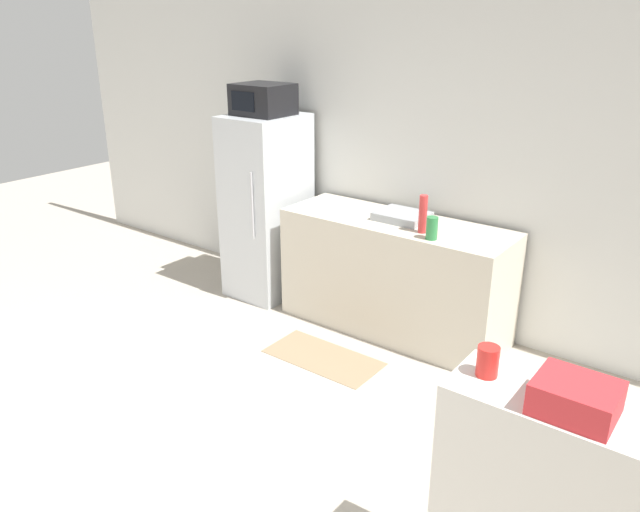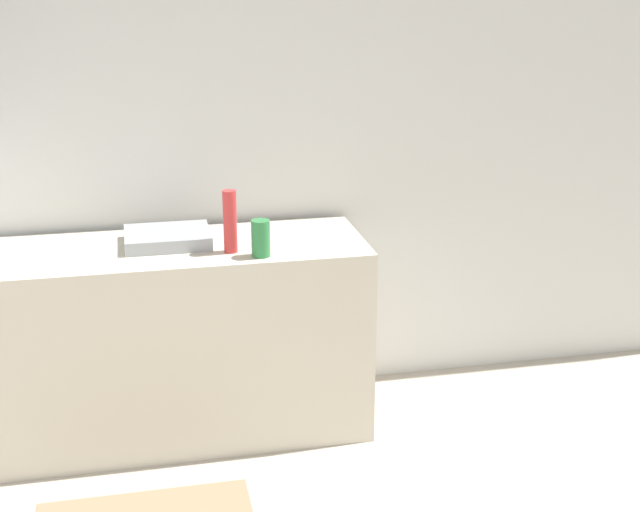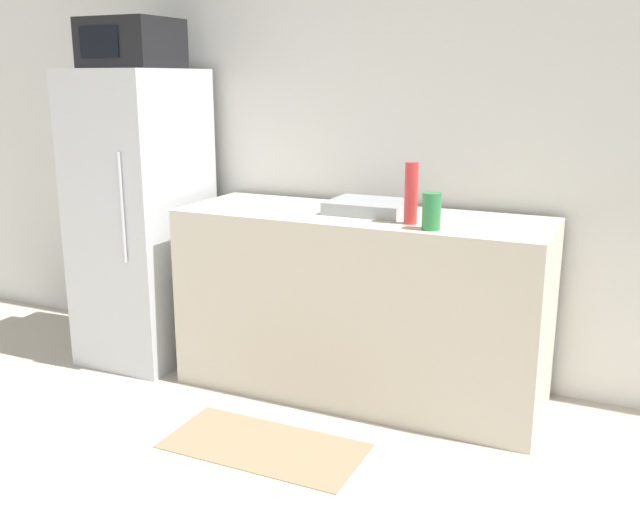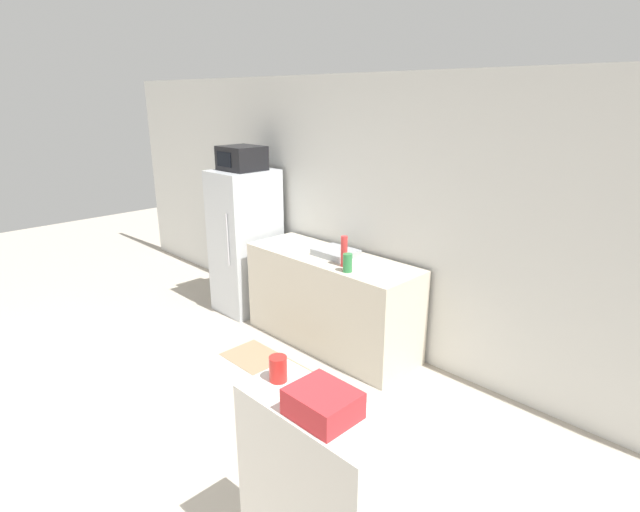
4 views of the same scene
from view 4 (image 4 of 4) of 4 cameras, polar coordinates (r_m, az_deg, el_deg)
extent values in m
cube|color=silver|center=(5.10, 2.68, 5.40)|extent=(8.00, 0.06, 2.60)
cube|color=silver|center=(5.75, -8.48, 1.64)|extent=(0.57, 0.67, 1.62)
cylinder|color=#B7B7BC|center=(5.40, -10.52, 1.81)|extent=(0.02, 0.02, 0.57)
cube|color=black|center=(5.56, -8.93, 10.99)|extent=(0.45, 0.39, 0.26)
cube|color=black|center=(5.48, -10.94, 10.79)|extent=(0.25, 0.01, 0.16)
cube|color=beige|center=(4.96, 1.24, -5.12)|extent=(1.84, 0.63, 0.93)
cube|color=#9EA3A8|center=(4.80, 1.82, 0.40)|extent=(0.39, 0.32, 0.06)
cylinder|color=red|center=(4.47, 2.77, 0.54)|extent=(0.06, 0.06, 0.28)
cylinder|color=#2D7F42|center=(4.35, 3.17, -0.79)|extent=(0.08, 0.08, 0.16)
cube|color=silver|center=(2.63, -0.31, -26.69)|extent=(0.77, 0.34, 1.12)
cube|color=red|center=(2.18, 0.32, -16.50)|extent=(0.28, 0.24, 0.12)
cylinder|color=red|center=(2.41, -4.81, -12.72)|extent=(0.09, 0.09, 0.12)
cube|color=#937A5B|center=(4.83, -6.38, -11.99)|extent=(0.88, 0.43, 0.01)
camera|label=1|loc=(1.13, -85.51, 2.23)|focal=35.00mm
camera|label=2|loc=(3.34, -55.56, 6.28)|focal=50.00mm
camera|label=3|loc=(2.08, -38.81, -9.66)|focal=40.00mm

